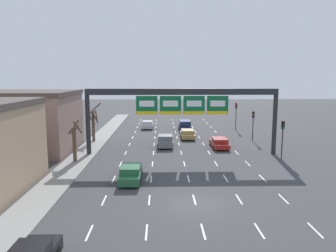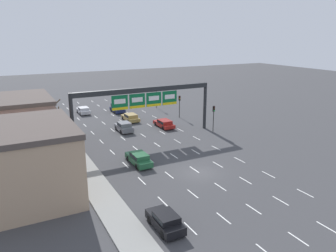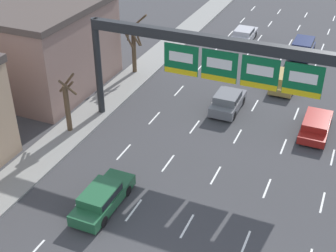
# 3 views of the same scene
# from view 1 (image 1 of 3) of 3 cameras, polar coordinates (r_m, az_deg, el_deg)

# --- Properties ---
(ground_plane) EXTENTS (220.00, 220.00, 0.00)m
(ground_plane) POSITION_cam_1_polar(r_m,az_deg,el_deg) (23.74, 4.86, -13.53)
(ground_plane) COLOR #3D3D3F
(sidewalk_left) EXTENTS (2.80, 110.00, 0.15)m
(sidewalk_left) POSITION_cam_1_polar(r_m,az_deg,el_deg) (25.18, -22.34, -12.66)
(sidewalk_left) COLOR gray
(sidewalk_left) RESTS_ON ground_plane
(lane_dashes) EXTENTS (13.32, 67.00, 0.01)m
(lane_dashes) POSITION_cam_1_polar(r_m,az_deg,el_deg) (36.56, 2.58, -5.57)
(lane_dashes) COLOR white
(lane_dashes) RESTS_ON ground_plane
(sign_gantry) EXTENTS (21.91, 0.70, 7.61)m
(sign_gantry) POSITION_cam_1_polar(r_m,az_deg,el_deg) (37.13, 2.48, 4.27)
(sign_gantry) COLOR #232628
(sign_gantry) RESTS_ON ground_plane
(building_far) EXTENTS (14.14, 11.07, 7.26)m
(building_far) POSITION_cam_1_polar(r_m,az_deg,el_deg) (43.47, -25.16, 0.77)
(building_far) COLOR gray
(building_far) RESTS_ON ground_plane
(car_green) EXTENTS (1.80, 4.79, 1.41)m
(car_green) POSITION_cam_1_polar(r_m,az_deg,el_deg) (28.69, -6.50, -8.03)
(car_green) COLOR #235B38
(car_green) RESTS_ON ground_plane
(car_silver) EXTENTS (1.95, 4.29, 1.32)m
(car_silver) POSITION_cam_1_polar(r_m,az_deg,el_deg) (57.19, -3.58, 0.29)
(car_silver) COLOR #B7B7BC
(car_silver) RESTS_ON ground_plane
(car_grey) EXTENTS (1.95, 4.17, 1.54)m
(car_grey) POSITION_cam_1_polar(r_m,az_deg,el_deg) (42.08, -0.47, -2.55)
(car_grey) COLOR slate
(car_grey) RESTS_ON ground_plane
(car_red) EXTENTS (1.92, 4.77, 1.28)m
(car_red) POSITION_cam_1_polar(r_m,az_deg,el_deg) (42.03, 8.94, -2.84)
(car_red) COLOR maroon
(car_red) RESTS_ON ground_plane
(car_gold) EXTENTS (1.96, 4.78, 1.31)m
(car_gold) POSITION_cam_1_polar(r_m,az_deg,el_deg) (47.95, 3.41, -1.33)
(car_gold) COLOR #A88947
(car_gold) RESTS_ON ground_plane
(suv_navy) EXTENTS (1.97, 4.37, 1.61)m
(suv_navy) POSITION_cam_1_polar(r_m,az_deg,el_deg) (55.53, 2.94, 0.23)
(suv_navy) COLOR #19234C
(suv_navy) RESTS_ON ground_plane
(traffic_light_near_gantry) EXTENTS (0.30, 0.35, 4.23)m
(traffic_light_near_gantry) POSITION_cam_1_polar(r_m,az_deg,el_deg) (37.41, 19.36, -0.98)
(traffic_light_near_gantry) COLOR black
(traffic_light_near_gantry) RESTS_ON ground_plane
(traffic_light_mid_block) EXTENTS (0.30, 0.35, 4.58)m
(traffic_light_mid_block) POSITION_cam_1_polar(r_m,az_deg,el_deg) (56.56, 11.78, 2.64)
(traffic_light_mid_block) COLOR black
(traffic_light_mid_block) RESTS_ON ground_plane
(traffic_light_far_end) EXTENTS (0.30, 0.35, 4.14)m
(traffic_light_far_end) POSITION_cam_1_polar(r_m,az_deg,el_deg) (47.40, 14.62, 1.07)
(traffic_light_far_end) COLOR black
(traffic_light_far_end) RESTS_ON ground_plane
(tree_bare_closest) EXTENTS (1.81, 1.84, 5.28)m
(tree_bare_closest) POSITION_cam_1_polar(r_m,az_deg,el_deg) (45.95, -12.85, 0.59)
(tree_bare_closest) COLOR brown
(tree_bare_closest) RESTS_ON sidewalk_left
(tree_bare_second) EXTENTS (1.66, 1.67, 4.36)m
(tree_bare_second) POSITION_cam_1_polar(r_m,az_deg,el_deg) (35.51, -15.95, -2.50)
(tree_bare_second) COLOR brown
(tree_bare_second) RESTS_ON sidewalk_left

